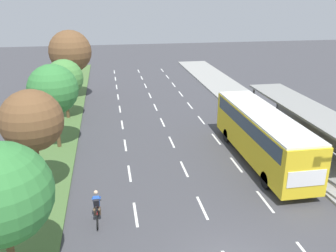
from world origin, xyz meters
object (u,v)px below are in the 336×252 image
median_tree_second (32,121)px  median_tree_fifth (70,52)px  bus (262,132)px  median_tree_third (53,90)px  cyclist (97,208)px  median_tree_fourth (64,78)px  median_tree_nearest (0,194)px  bus_shelter (307,122)px

median_tree_second → median_tree_fifth: bearing=89.0°
bus → median_tree_fifth: median_tree_fifth is taller
median_tree_third → cyclist: bearing=-73.4°
bus → median_tree_fourth: bearing=140.8°
median_tree_second → median_tree_nearest: bearing=-89.7°
cyclist → median_tree_third: size_ratio=0.30×
median_tree_fourth → median_tree_fifth: bearing=89.4°
median_tree_nearest → median_tree_fifth: median_tree_fifth is taller
median_tree_second → cyclist: bearing=-44.8°
cyclist → median_tree_third: 10.64m
median_tree_fourth → median_tree_third: bearing=-90.5°
median_tree_second → median_tree_fourth: size_ratio=1.13×
cyclist → median_tree_third: (-2.87, 9.60, 3.58)m
median_tree_second → median_tree_fifth: 19.61m
bus_shelter → median_tree_fourth: (-17.72, 9.11, 1.84)m
median_tree_nearest → median_tree_fourth: 19.60m
bus_shelter → bus: 4.66m
median_tree_nearest → median_tree_third: size_ratio=0.95×
bus → cyclist: bearing=-154.0°
bus → cyclist: size_ratio=6.20×
bus → median_tree_second: 14.08m
bus → median_tree_nearest: 16.30m
bus_shelter → median_tree_fifth: (-17.65, 15.65, 3.15)m
cyclist → median_tree_fourth: 16.64m
cyclist → median_tree_fifth: bearing=96.9°
median_tree_third → median_tree_fifth: (0.13, 13.07, 0.65)m
median_tree_fourth → bus: bearing=-39.2°
median_tree_second → median_tree_third: size_ratio=0.99×
median_tree_nearest → median_tree_fifth: 26.16m
median_tree_third → bus: bearing=-18.1°
bus → median_tree_fifth: bearing=127.4°
cyclist → median_tree_nearest: bearing=-131.5°
median_tree_third → median_tree_fourth: size_ratio=1.15×
median_tree_nearest → median_tree_fourth: median_tree_nearest is taller
median_tree_third → median_tree_fifth: median_tree_fifth is taller
cyclist → median_tree_nearest: 5.61m
median_tree_nearest → median_tree_second: 6.55m
bus_shelter → median_tree_fourth: size_ratio=2.61×
median_tree_fifth → median_tree_fourth: bearing=-90.6°
cyclist → median_tree_nearest: size_ratio=0.32×
median_tree_nearest → median_tree_third: bearing=89.2°
median_tree_fourth → median_tree_fifth: median_tree_fifth is taller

